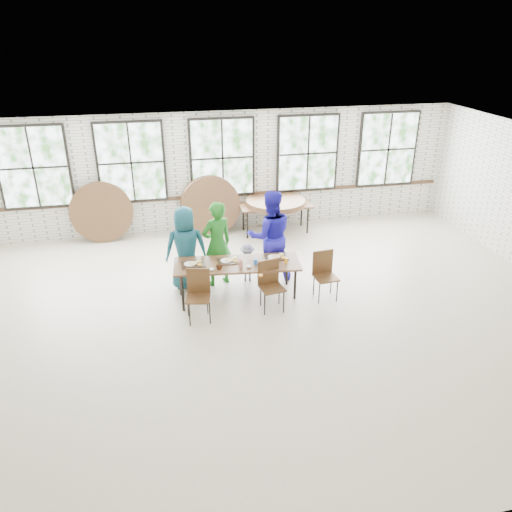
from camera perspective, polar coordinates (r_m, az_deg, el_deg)
The scene contains 13 objects.
room at distance 12.59m, azimuth -3.86°, elevation 10.93°, with size 12.00×12.00×12.00m.
dining_table at distance 9.56m, azimuth -2.18°, elevation -1.10°, with size 2.47×1.05×0.74m.
chair_near_left at distance 9.02m, azimuth -6.60°, elevation -3.90°, with size 0.49×0.48×0.95m.
chair_near_right at distance 9.28m, azimuth 1.63°, elevation -2.85°, with size 0.48×0.47×0.95m.
chair_spare at distance 9.74m, azimuth 7.80°, elevation -1.65°, with size 0.46×0.44×0.95m.
adult_teal at distance 9.98m, azimuth -8.01°, elevation 0.89°, with size 0.83×0.54×1.70m, color #18585C.
adult_green at distance 10.02m, azimuth -4.48°, elevation 1.39°, with size 0.65×0.43×1.78m, color #1B661C.
toddler at distance 10.31m, azimuth -0.99°, elevation -0.76°, with size 0.53×0.30×0.82m, color #171949.
adult_blue at distance 10.17m, azimuth 1.62°, elevation 2.29°, with size 0.94×0.73×1.93m, color #1E18AD.
storage_table at distance 12.68m, azimuth 2.24°, elevation 5.68°, with size 1.80×0.76×0.74m.
tabletop_clutter at distance 9.51m, azimuth -1.54°, elevation -0.73°, with size 2.06×0.61×0.11m.
round_tops_stacked at distance 12.64m, azimuth 2.25°, elevation 6.19°, with size 1.50×1.50×0.13m.
round_tops_leaning at distance 12.56m, azimuth -9.25°, elevation 5.41°, with size 4.15×0.38×1.49m.
Camera 1 is at (-1.70, -7.65, 4.93)m, focal length 35.00 mm.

